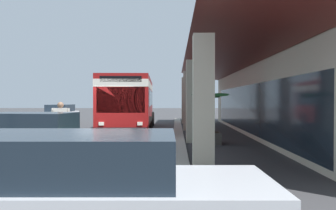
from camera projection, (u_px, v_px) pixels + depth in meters
name	position (u px, v px, depth m)	size (l,w,h in m)	color
ground	(283.00, 141.00, 16.04)	(120.00, 120.00, 0.00)	#38383A
curb_strip	(178.00, 134.00, 18.64)	(29.47, 0.50, 0.12)	#9E998E
transit_bus	(130.00, 100.00, 22.10)	(11.32, 3.17, 3.34)	maroon
parked_sedan_silver	(83.00, 194.00, 4.24)	(2.51, 4.44, 1.47)	#B2B5BA
parked_sedan_green	(36.00, 136.00, 10.84)	(2.79, 4.58, 1.47)	#195933
parked_sedan_white	(60.00, 114.00, 27.52)	(4.42, 2.06, 1.47)	silver
pedestrian	(61.00, 122.00, 13.81)	(0.44, 0.71, 1.78)	#726651
potted_palm	(209.00, 131.00, 15.00)	(1.62, 1.58, 2.17)	#4C4742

